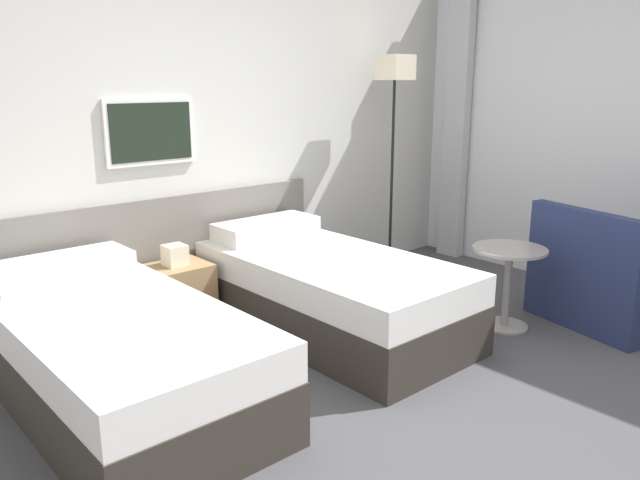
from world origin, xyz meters
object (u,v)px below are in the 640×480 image
object	(u,v)px
side_table	(508,272)
nightstand	(177,295)
bed_near_door	(117,355)
floor_lamp	(394,91)
bed_near_window	(330,292)
armchair	(608,286)

from	to	relation	value
side_table	nightstand	bearing A→B (deg)	138.66
bed_near_door	floor_lamp	world-z (taller)	floor_lamp
bed_near_door	side_table	xyz separation A→B (m)	(2.44, -0.76, 0.13)
bed_near_door	side_table	distance (m)	2.56
bed_near_window	side_table	size ratio (longest dim) A/B	3.37
floor_lamp	side_table	distance (m)	1.84
side_table	armchair	size ratio (longest dim) A/B	0.55
armchair	floor_lamp	bearing A→B (deg)	22.03
bed_near_window	nightstand	world-z (taller)	bed_near_window
nightstand	floor_lamp	world-z (taller)	floor_lamp
nightstand	side_table	world-z (taller)	nightstand
side_table	bed_near_door	bearing A→B (deg)	162.59
armchair	nightstand	bearing A→B (deg)	63.73
bed_near_door	bed_near_window	world-z (taller)	same
bed_near_door	nightstand	size ratio (longest dim) A/B	3.24
bed_near_window	bed_near_door	bearing A→B (deg)	180.00
nightstand	floor_lamp	size ratio (longest dim) A/B	0.32
floor_lamp	side_table	xyz separation A→B (m)	(-0.34, -1.38, -1.17)
bed_near_door	nightstand	distance (m)	1.04
bed_near_window	armchair	xyz separation A→B (m)	(1.55, -1.18, -0.01)
floor_lamp	bed_near_door	bearing A→B (deg)	-167.57
bed_near_door	armchair	size ratio (longest dim) A/B	1.86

